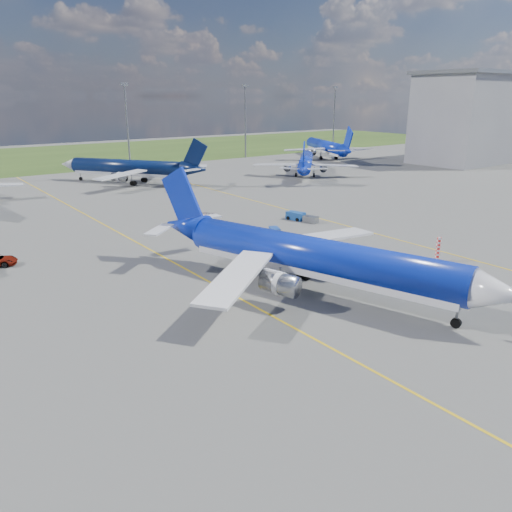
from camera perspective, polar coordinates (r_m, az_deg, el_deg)
ground at (r=40.97m, az=8.48°, el=-10.32°), size 400.00×400.00×0.00m
taxiway_lines at (r=62.02m, az=-9.69°, el=-0.46°), size 60.25×160.00×0.02m
floodlight_masts at (r=140.02m, az=-22.31°, el=13.81°), size 202.20×0.50×22.70m
terminal_building at (r=169.17m, az=23.94°, el=14.27°), size 42.00×22.00×26.00m
warning_post at (r=64.19m, az=20.09°, el=0.71°), size 0.50×0.50×3.00m
bg_jet_n at (r=120.08m, az=-14.31°, el=8.06°), size 47.26×49.49×10.32m
bg_jet_ne at (r=129.05m, az=5.64°, el=9.17°), size 45.03×45.31×9.50m
bg_jet_ene at (r=165.90m, az=7.95°, el=10.99°), size 45.15×50.10×10.73m
main_airliner at (r=51.65m, az=6.66°, el=-4.12°), size 43.19×49.77×11.03m
service_car_c at (r=78.64m, az=-6.15°, el=4.11°), size 5.08×4.39×1.40m
baggage_tug_w at (r=71.87m, az=2.32°, el=2.69°), size 2.76×4.44×0.97m
baggage_tug_e at (r=80.98m, az=5.15°, el=4.46°), size 2.72×5.78×1.26m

